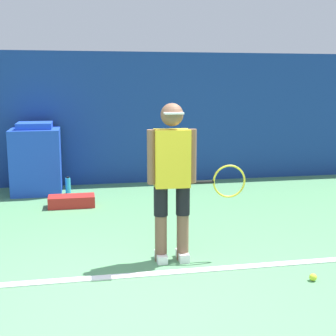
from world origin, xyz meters
TOP-DOWN VIEW (x-y plane):
  - ground_plane at (0.00, 0.00)m, footprint 24.00×24.00m
  - back_wall at (0.00, 4.79)m, footprint 24.00×0.10m
  - court_baseline at (0.00, 0.66)m, footprint 21.60×0.10m
  - tennis_player at (0.57, 0.98)m, footprint 0.99×0.29m
  - tennis_ball at (1.71, 0.24)m, footprint 0.07×0.07m
  - covered_chair at (-1.00, 4.29)m, footprint 0.77×0.78m
  - equipment_bag at (-0.45, 3.27)m, footprint 0.65×0.31m
  - water_bottle at (-0.52, 4.10)m, footprint 0.08×0.08m

SIDE VIEW (x-z plane):
  - ground_plane at x=0.00m, z-range 0.00..0.00m
  - court_baseline at x=0.00m, z-range 0.00..0.01m
  - tennis_ball at x=1.71m, z-range 0.00..0.07m
  - equipment_bag at x=-0.45m, z-range 0.00..0.16m
  - water_bottle at x=-0.52m, z-range -0.01..0.27m
  - covered_chair at x=-1.00m, z-range -0.02..1.11m
  - tennis_player at x=0.57m, z-range 0.08..1.65m
  - back_wall at x=0.00m, z-range 0.00..2.28m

